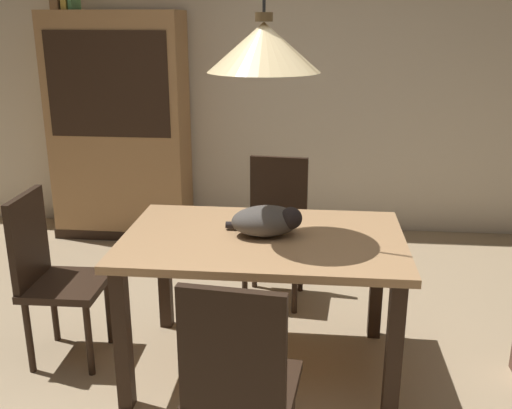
% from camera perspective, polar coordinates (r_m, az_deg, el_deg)
% --- Properties ---
extents(ground, '(10.00, 10.00, 0.00)m').
position_cam_1_polar(ground, '(2.96, -1.92, -19.31)').
color(ground, tan).
extents(back_wall, '(6.40, 0.10, 2.90)m').
position_cam_1_polar(back_wall, '(5.01, 2.05, 13.89)').
color(back_wall, beige).
rests_on(back_wall, ground).
extents(dining_table, '(1.40, 0.90, 0.75)m').
position_cam_1_polar(dining_table, '(2.94, 0.69, -4.95)').
color(dining_table, tan).
rests_on(dining_table, ground).
extents(chair_far_back, '(0.43, 0.43, 0.93)m').
position_cam_1_polar(chair_far_back, '(3.81, 1.97, -1.81)').
color(chair_far_back, black).
rests_on(chair_far_back, ground).
extents(chair_left_side, '(0.41, 0.41, 0.93)m').
position_cam_1_polar(chair_left_side, '(3.28, -19.46, -6.13)').
color(chair_left_side, black).
rests_on(chair_left_side, ground).
extents(chair_near_front, '(0.44, 0.44, 0.93)m').
position_cam_1_polar(chair_near_front, '(2.24, -1.65, -16.88)').
color(chair_near_front, black).
rests_on(chair_near_front, ground).
extents(cat_sleeping, '(0.40, 0.29, 0.16)m').
position_cam_1_polar(cat_sleeping, '(2.89, 1.16, -1.59)').
color(cat_sleeping, '#4C4742').
rests_on(cat_sleeping, dining_table).
extents(pendant_lamp, '(0.52, 0.52, 1.30)m').
position_cam_1_polar(pendant_lamp, '(2.72, 0.77, 15.21)').
color(pendant_lamp, beige).
extents(hutch_bookcase, '(1.12, 0.45, 1.85)m').
position_cam_1_polar(hutch_bookcase, '(5.01, -13.15, 6.97)').
color(hutch_bookcase, '#A87A4C').
rests_on(hutch_bookcase, ground).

